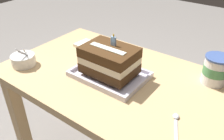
{
  "coord_description": "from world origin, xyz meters",
  "views": [
    {
      "loc": [
        0.52,
        -0.72,
        1.34
      ],
      "look_at": [
        -0.01,
        -0.01,
        0.79
      ],
      "focal_mm": 37.74,
      "sensor_mm": 36.0,
      "label": 1
    }
  ],
  "objects": [
    {
      "name": "dining_table",
      "position": [
        0.0,
        0.0,
        0.63
      ],
      "size": [
        1.03,
        0.64,
        0.76
      ],
      "color": "tan",
      "rests_on": "ground_plane"
    },
    {
      "name": "ice_cream_tub",
      "position": [
        0.37,
        0.21,
        0.82
      ],
      "size": [
        0.11,
        0.11,
        0.12
      ],
      "color": "white",
      "rests_on": "dining_table"
    },
    {
      "name": "foil_tray",
      "position": [
        -0.01,
        -0.02,
        0.77
      ],
      "size": [
        0.32,
        0.23,
        0.02
      ],
      "color": "silver",
      "rests_on": "dining_table"
    },
    {
      "name": "bowl_stack",
      "position": [
        -0.41,
        -0.19,
        0.79
      ],
      "size": [
        0.11,
        0.11,
        0.1
      ],
      "color": "white",
      "rests_on": "dining_table"
    },
    {
      "name": "birthday_cake",
      "position": [
        -0.01,
        -0.02,
        0.84
      ],
      "size": [
        0.23,
        0.16,
        0.17
      ],
      "color": "#432913",
      "rests_on": "foil_tray"
    },
    {
      "name": "serving_spoon_near_tray",
      "position": [
        0.34,
        -0.11,
        0.76
      ],
      "size": [
        0.07,
        0.14,
        0.01
      ],
      "color": "silver",
      "rests_on": "dining_table"
    },
    {
      "name": "napkin_pile",
      "position": [
        -0.3,
        0.14,
        0.77
      ],
      "size": [
        0.11,
        0.11,
        0.02
      ],
      "color": "silver",
      "rests_on": "dining_table"
    }
  ]
}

